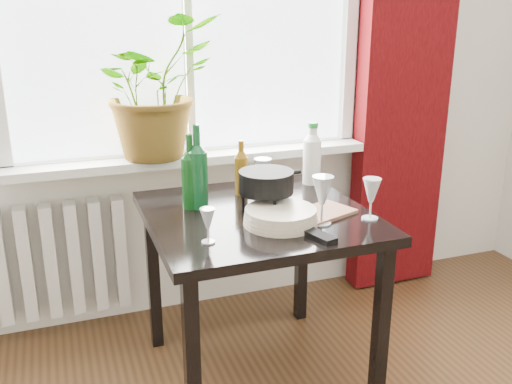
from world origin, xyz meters
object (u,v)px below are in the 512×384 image
object	(u,v)px
radiator	(39,262)
cleaning_bottle	(312,153)
potted_plant	(153,87)
wineglass_back_left	(194,171)
wineglass_front_right	(322,200)
wine_bottle_left	(190,171)
bottle_amber	(241,167)
plate_stack	(281,217)
wineglass_back_center	(263,178)
fondue_pot	(266,192)
table	(257,234)
wineglass_front_left	(208,226)
cutting_board	(321,213)
wineglass_far_right	(371,198)
tv_remote	(315,234)
wine_bottle_right	(198,166)

from	to	relation	value
radiator	cleaning_bottle	world-z (taller)	cleaning_bottle
potted_plant	cleaning_bottle	bearing A→B (deg)	-26.77
radiator	wineglass_back_left	distance (m)	0.86
wineglass_front_right	wine_bottle_left	bearing A→B (deg)	140.24
bottle_amber	plate_stack	distance (m)	0.40
wineglass_front_right	wineglass_back_center	distance (m)	0.37
bottle_amber	fondue_pot	xyz separation A→B (m)	(0.02, -0.25, -0.04)
table	wineglass_front_left	xyz separation A→B (m)	(-0.26, -0.23, 0.16)
wineglass_back_left	cutting_board	distance (m)	0.62
radiator	wineglass_front_right	world-z (taller)	wineglass_front_right
wineglass_front_right	wineglass_far_right	size ratio (longest dim) A/B	1.14
table	fondue_pot	xyz separation A→B (m)	(0.03, -0.01, 0.18)
tv_remote	wineglass_far_right	bearing A→B (deg)	1.02
wineglass_back_left	radiator	bearing A→B (deg)	159.66
wine_bottle_right	plate_stack	world-z (taller)	wine_bottle_right
wineglass_front_right	wineglass_front_left	world-z (taller)	wineglass_front_right
wineglass_back_center	cutting_board	distance (m)	0.31
wine_bottle_left	wineglass_front_left	bearing A→B (deg)	-94.94
table	fondue_pot	bearing A→B (deg)	-14.81
potted_plant	wine_bottle_left	distance (m)	0.54
wineglass_front_right	fondue_pot	size ratio (longest dim) A/B	0.77
cutting_board	potted_plant	bearing A→B (deg)	125.00
table	cleaning_bottle	distance (m)	0.51
cleaning_bottle	fondue_pot	world-z (taller)	cleaning_bottle
radiator	wine_bottle_right	world-z (taller)	wine_bottle_right
wine_bottle_left	cleaning_bottle	size ratio (longest dim) A/B	1.07
wine_bottle_left	wineglass_back_left	bearing A→B (deg)	73.17
wine_bottle_left	bottle_amber	distance (m)	0.26
wineglass_far_right	wineglass_front_left	xyz separation A→B (m)	(-0.64, -0.01, -0.02)
plate_stack	fondue_pot	world-z (taller)	fondue_pot
wineglass_front_left	cleaning_bottle	bearing A→B (deg)	39.06
wineglass_far_right	wineglass_back_center	distance (m)	0.48
wineglass_front_right	wineglass_back_left	world-z (taller)	wineglass_front_right
wineglass_front_right	cutting_board	xyz separation A→B (m)	(0.04, 0.09, -0.09)
tv_remote	wine_bottle_left	bearing A→B (deg)	110.12
bottle_amber	wineglass_back_left	world-z (taller)	bottle_amber
radiator	table	distance (m)	1.09
radiator	wine_bottle_left	bearing A→B (deg)	-38.27
wine_bottle_right	fondue_pot	bearing A→B (deg)	-31.48
radiator	potted_plant	world-z (taller)	potted_plant
wine_bottle_left	cutting_board	size ratio (longest dim) A/B	1.19
wine_bottle_right	cutting_board	world-z (taller)	wine_bottle_right
wine_bottle_right	wineglass_back_center	size ratio (longest dim) A/B	1.95
wineglass_front_left	fondue_pot	xyz separation A→B (m)	(0.30, 0.22, 0.02)
bottle_amber	wine_bottle_right	bearing A→B (deg)	-154.74
cleaning_bottle	tv_remote	bearing A→B (deg)	-113.97
radiator	potted_plant	bearing A→B (deg)	-2.85
tv_remote	wineglass_back_center	bearing A→B (deg)	76.09
wineglass_back_left	plate_stack	bearing A→B (deg)	-69.57
table	wineglass_back_left	world-z (taller)	wineglass_back_left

